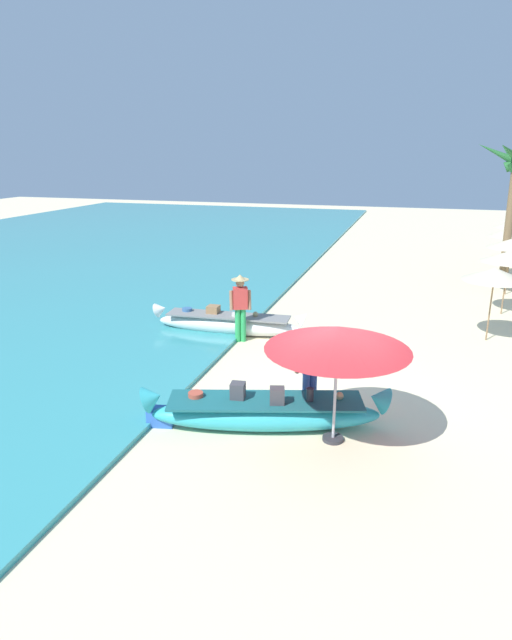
{
  "coord_description": "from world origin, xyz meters",
  "views": [
    {
      "loc": [
        1.18,
        -9.03,
        4.71
      ],
      "look_at": [
        -2.33,
        2.57,
        0.9
      ],
      "focal_mm": 30.35,
      "sensor_mm": 36.0,
      "label": 1
    }
  ],
  "objects_px": {
    "cooler_box": "(161,417)",
    "person_vendor_hatted": "(240,303)",
    "boat_cyan_foreground": "(265,412)",
    "person_tourist_customer": "(310,367)",
    "patio_umbrella_large": "(338,338)",
    "boat_white_midground": "(228,323)"
  },
  "relations": [
    {
      "from": "cooler_box",
      "to": "person_vendor_hatted",
      "type": "bearing_deg",
      "value": 79.5
    },
    {
      "from": "boat_white_midground",
      "to": "person_vendor_hatted",
      "type": "relative_size",
      "value": 2.4
    },
    {
      "from": "person_vendor_hatted",
      "to": "cooler_box",
      "type": "relative_size",
      "value": 3.83
    },
    {
      "from": "boat_white_midground",
      "to": "person_vendor_hatted",
      "type": "distance_m",
      "value": 0.99
    },
    {
      "from": "boat_cyan_foreground",
      "to": "boat_white_midground",
      "type": "xyz_separation_m",
      "value": [
        -2.37,
        4.67,
        -0.01
      ]
    },
    {
      "from": "person_vendor_hatted",
      "to": "person_tourist_customer",
      "type": "relative_size",
      "value": 1.06
    },
    {
      "from": "boat_cyan_foreground",
      "to": "patio_umbrella_large",
      "type": "xyz_separation_m",
      "value": [
        1.22,
        -0.08,
        1.53
      ]
    },
    {
      "from": "boat_white_midground",
      "to": "patio_umbrella_large",
      "type": "xyz_separation_m",
      "value": [
        3.59,
        -4.75,
        1.54
      ]
    },
    {
      "from": "cooler_box",
      "to": "person_tourist_customer",
      "type": "bearing_deg",
      "value": 15.0
    },
    {
      "from": "boat_cyan_foreground",
      "to": "boat_white_midground",
      "type": "relative_size",
      "value": 1.02
    },
    {
      "from": "boat_cyan_foreground",
      "to": "person_vendor_hatted",
      "type": "bearing_deg",
      "value": 113.81
    },
    {
      "from": "boat_cyan_foreground",
      "to": "person_tourist_customer",
      "type": "bearing_deg",
      "value": 50.74
    },
    {
      "from": "boat_cyan_foreground",
      "to": "person_vendor_hatted",
      "type": "xyz_separation_m",
      "value": [
        -1.86,
        4.21,
        0.71
      ]
    },
    {
      "from": "boat_cyan_foreground",
      "to": "person_tourist_customer",
      "type": "relative_size",
      "value": 2.61
    },
    {
      "from": "person_tourist_customer",
      "to": "cooler_box",
      "type": "xyz_separation_m",
      "value": [
        -2.45,
        -1.19,
        -0.78
      ]
    },
    {
      "from": "person_vendor_hatted",
      "to": "cooler_box",
      "type": "height_order",
      "value": "person_vendor_hatted"
    },
    {
      "from": "person_vendor_hatted",
      "to": "cooler_box",
      "type": "bearing_deg",
      "value": -89.52
    },
    {
      "from": "person_tourist_customer",
      "to": "boat_cyan_foreground",
      "type": "bearing_deg",
      "value": -129.26
    },
    {
      "from": "boat_cyan_foreground",
      "to": "cooler_box",
      "type": "height_order",
      "value": "boat_cyan_foreground"
    },
    {
      "from": "boat_white_midground",
      "to": "cooler_box",
      "type": "bearing_deg",
      "value": -83.86
    },
    {
      "from": "boat_white_midground",
      "to": "person_vendor_hatted",
      "type": "xyz_separation_m",
      "value": [
        0.51,
        -0.46,
        0.72
      ]
    },
    {
      "from": "person_vendor_hatted",
      "to": "cooler_box",
      "type": "xyz_separation_m",
      "value": [
        0.04,
        -4.63,
        -0.87
      ]
    }
  ]
}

